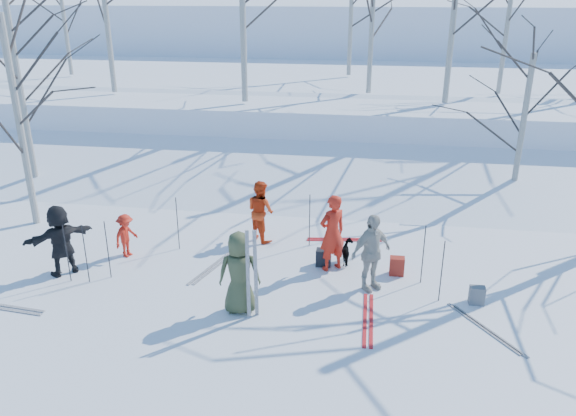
% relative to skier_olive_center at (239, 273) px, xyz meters
% --- Properties ---
extents(ground, '(120.00, 120.00, 0.00)m').
position_rel_skier_olive_center_xyz_m(ground, '(0.58, 0.87, -0.84)').
color(ground, white).
rests_on(ground, ground).
extents(snow_ramp, '(70.00, 9.49, 4.12)m').
position_rel_skier_olive_center_xyz_m(snow_ramp, '(0.58, 7.87, -0.69)').
color(snow_ramp, white).
rests_on(snow_ramp, ground).
extents(snow_plateau, '(70.00, 18.00, 2.20)m').
position_rel_skier_olive_center_xyz_m(snow_plateau, '(0.58, 17.87, 0.16)').
color(snow_plateau, white).
rests_on(snow_plateau, ground).
extents(far_hill, '(90.00, 30.00, 6.00)m').
position_rel_skier_olive_center_xyz_m(far_hill, '(0.58, 38.87, 1.16)').
color(far_hill, white).
rests_on(far_hill, ground).
extents(skier_olive_center, '(0.91, 0.68, 1.68)m').
position_rel_skier_olive_center_xyz_m(skier_olive_center, '(0.00, 0.00, 0.00)').
color(skier_olive_center, '#3C4529').
rests_on(skier_olive_center, ground).
extents(skier_red_north, '(0.78, 0.74, 1.79)m').
position_rel_skier_olive_center_xyz_m(skier_red_north, '(1.63, 2.05, 0.05)').
color(skier_red_north, red).
rests_on(skier_red_north, ground).
extents(skier_redor_behind, '(0.96, 0.94, 1.56)m').
position_rel_skier_olive_center_xyz_m(skier_redor_behind, '(-0.27, 3.39, -0.06)').
color(skier_redor_behind, red).
rests_on(skier_redor_behind, ground).
extents(skier_red_seated, '(0.59, 0.77, 1.06)m').
position_rel_skier_olive_center_xyz_m(skier_red_seated, '(-3.22, 1.97, -0.31)').
color(skier_red_seated, red).
rests_on(skier_red_seated, ground).
extents(skier_cream_east, '(1.02, 0.96, 1.69)m').
position_rel_skier_olive_center_xyz_m(skier_cream_east, '(2.50, 1.28, 0.01)').
color(skier_cream_east, beige).
rests_on(skier_cream_east, ground).
extents(skier_grey_west, '(1.38, 1.42, 1.62)m').
position_rel_skier_olive_center_xyz_m(skier_grey_west, '(-4.25, 0.94, -0.03)').
color(skier_grey_west, black).
rests_on(skier_grey_west, ground).
extents(dog, '(0.37, 0.66, 0.53)m').
position_rel_skier_olive_center_xyz_m(dog, '(1.98, 2.41, -0.57)').
color(dog, black).
rests_on(dog, ground).
extents(upright_ski_left, '(0.11, 0.17, 1.90)m').
position_rel_skier_olive_center_xyz_m(upright_ski_left, '(0.23, -0.27, 0.11)').
color(upright_ski_left, silver).
rests_on(upright_ski_left, ground).
extents(upright_ski_right, '(0.10, 0.23, 1.89)m').
position_rel_skier_olive_center_xyz_m(upright_ski_right, '(0.37, -0.20, 0.11)').
color(upright_ski_right, silver).
rests_on(upright_ski_right, ground).
extents(ski_pair_a, '(0.57, 1.94, 0.02)m').
position_rel_skier_olive_center_xyz_m(ski_pair_a, '(-4.76, -0.62, -0.83)').
color(ski_pair_a, silver).
rests_on(ski_pair_a, ground).
extents(ski_pair_b, '(1.24, 2.01, 0.02)m').
position_rel_skier_olive_center_xyz_m(ski_pair_b, '(-1.04, 1.73, -0.83)').
color(ski_pair_b, silver).
rests_on(ski_pair_b, ground).
extents(ski_pair_c, '(0.68, 1.95, 0.02)m').
position_rel_skier_olive_center_xyz_m(ski_pair_c, '(1.83, 3.67, -0.83)').
color(ski_pair_c, red).
rests_on(ski_pair_c, ground).
extents(ski_pair_d, '(0.24, 1.90, 0.02)m').
position_rel_skier_olive_center_xyz_m(ski_pair_d, '(2.51, 0.05, -0.83)').
color(ski_pair_d, red).
rests_on(ski_pair_d, ground).
extents(ski_pair_e, '(1.97, 2.09, 0.02)m').
position_rel_skier_olive_center_xyz_m(ski_pair_e, '(4.69, 0.06, -0.83)').
color(ski_pair_e, silver).
rests_on(ski_pair_e, ground).
extents(ski_pole_a, '(0.02, 0.02, 1.34)m').
position_rel_skier_olive_center_xyz_m(ski_pole_a, '(-3.94, 0.61, -0.17)').
color(ski_pole_a, black).
rests_on(ski_pole_a, ground).
extents(ski_pole_b, '(0.02, 0.02, 1.34)m').
position_rel_skier_olive_center_xyz_m(ski_pole_b, '(3.60, 1.71, -0.17)').
color(ski_pole_b, black).
rests_on(ski_pole_b, ground).
extents(ski_pole_c, '(0.02, 0.02, 1.34)m').
position_rel_skier_olive_center_xyz_m(ski_pole_c, '(3.92, 0.99, -0.17)').
color(ski_pole_c, black).
rests_on(ski_pole_c, ground).
extents(ski_pole_d, '(0.02, 0.02, 1.34)m').
position_rel_skier_olive_center_xyz_m(ski_pole_d, '(-2.14, 2.53, -0.17)').
color(ski_pole_d, black).
rests_on(ski_pole_d, ground).
extents(ski_pole_e, '(0.02, 0.02, 1.34)m').
position_rel_skier_olive_center_xyz_m(ski_pole_e, '(-3.15, 0.90, -0.17)').
color(ski_pole_e, black).
rests_on(ski_pole_e, ground).
extents(ski_pole_f, '(0.02, 0.02, 1.34)m').
position_rel_skier_olive_center_xyz_m(ski_pole_f, '(-3.53, 0.64, -0.17)').
color(ski_pole_f, black).
rests_on(ski_pole_f, ground).
extents(ski_pole_g, '(0.02, 0.02, 1.34)m').
position_rel_skier_olive_center_xyz_m(ski_pole_g, '(0.98, 3.22, -0.17)').
color(ski_pole_g, black).
rests_on(ski_pole_g, ground).
extents(backpack_red, '(0.32, 0.22, 0.42)m').
position_rel_skier_olive_center_xyz_m(backpack_red, '(3.09, 2.00, -0.63)').
color(backpack_red, maroon).
rests_on(backpack_red, ground).
extents(backpack_grey, '(0.30, 0.20, 0.38)m').
position_rel_skier_olive_center_xyz_m(backpack_grey, '(4.65, 0.99, -0.65)').
color(backpack_grey, slate).
rests_on(backpack_grey, ground).
extents(backpack_dark, '(0.34, 0.24, 0.40)m').
position_rel_skier_olive_center_xyz_m(backpack_dark, '(1.44, 2.19, -0.64)').
color(backpack_dark, black).
rests_on(backpack_dark, ground).
extents(birch_plateau_a, '(5.14, 5.14, 6.48)m').
position_rel_skier_olive_center_xyz_m(birch_plateau_a, '(4.83, 11.01, 4.60)').
color(birch_plateau_a, silver).
rests_on(birch_plateau_a, snow_plateau).
extents(birch_plateau_b, '(4.83, 4.83, 6.04)m').
position_rel_skier_olive_center_xyz_m(birch_plateau_b, '(1.12, 17.30, 4.38)').
color(birch_plateau_b, silver).
rests_on(birch_plateau_b, snow_plateau).
extents(birch_plateau_e, '(3.69, 3.69, 4.41)m').
position_rel_skier_olive_center_xyz_m(birch_plateau_e, '(7.04, 13.22, 3.57)').
color(birch_plateau_e, silver).
rests_on(birch_plateau_e, snow_plateau).
extents(birch_plateau_g, '(4.09, 4.09, 4.99)m').
position_rel_skier_olive_center_xyz_m(birch_plateau_g, '(-11.69, 15.45, 3.85)').
color(birch_plateau_g, silver).
rests_on(birch_plateau_g, snow_plateau).
extents(birch_plateau_h, '(5.03, 5.03, 6.33)m').
position_rel_skier_olive_center_xyz_m(birch_plateau_h, '(-7.65, 11.33, 4.53)').
color(birch_plateau_h, silver).
rests_on(birch_plateau_h, snow_plateau).
extents(birch_plateau_i, '(4.53, 4.53, 5.62)m').
position_rel_skier_olive_center_xyz_m(birch_plateau_i, '(2.13, 12.64, 4.17)').
color(birch_plateau_i, silver).
rests_on(birch_plateau_i, snow_plateau).
extents(birch_edge_a, '(4.40, 4.40, 5.43)m').
position_rel_skier_olive_center_xyz_m(birch_edge_a, '(-6.53, 3.51, 1.87)').
color(birch_edge_a, silver).
rests_on(birch_edge_a, ground).
extents(birch_edge_d, '(4.62, 4.62, 5.74)m').
position_rel_skier_olive_center_xyz_m(birch_edge_d, '(-8.18, 6.22, 2.03)').
color(birch_edge_d, silver).
rests_on(birch_edge_d, ground).
extents(birch_edge_e, '(3.62, 3.62, 4.32)m').
position_rel_skier_olive_center_xyz_m(birch_edge_e, '(6.61, 7.23, 1.32)').
color(birch_edge_e, silver).
rests_on(birch_edge_e, ground).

